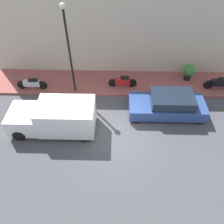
% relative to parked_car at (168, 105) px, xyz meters
% --- Properties ---
extents(ground_plane, '(60.00, 60.00, 0.00)m').
position_rel_parked_car_xyz_m(ground_plane, '(-1.70, 2.98, -0.65)').
color(ground_plane, '#47474C').
extents(sidewalk, '(2.65, 16.90, 0.15)m').
position_rel_parked_car_xyz_m(sidewalk, '(2.73, 2.98, -0.58)').
color(sidewalk, '#934C47').
rests_on(sidewalk, ground_plane).
extents(building_facade, '(0.30, 16.90, 6.17)m').
position_rel_parked_car_xyz_m(building_facade, '(4.20, 2.98, 2.44)').
color(building_facade, beige).
rests_on(building_facade, ground_plane).
extents(parked_car, '(1.82, 4.32, 1.36)m').
position_rel_parked_car_xyz_m(parked_car, '(0.00, 0.00, 0.00)').
color(parked_car, '#2D4784').
rests_on(parked_car, ground_plane).
extents(delivery_van, '(1.85, 4.47, 1.74)m').
position_rel_parked_car_xyz_m(delivery_van, '(-1.36, 6.21, 0.24)').
color(delivery_van, white).
rests_on(delivery_van, ground_plane).
extents(motorcycle_black, '(0.30, 2.03, 0.82)m').
position_rel_parked_car_xyz_m(motorcycle_black, '(2.18, -3.69, -0.05)').
color(motorcycle_black, black).
rests_on(motorcycle_black, sidewalk).
extents(motorcycle_red, '(0.30, 1.84, 0.76)m').
position_rel_parked_car_xyz_m(motorcycle_red, '(2.27, 2.55, -0.09)').
color(motorcycle_red, '#B21E1E').
rests_on(motorcycle_red, sidewalk).
extents(scooter_silver, '(0.30, 1.95, 0.74)m').
position_rel_parked_car_xyz_m(scooter_silver, '(1.90, 8.40, -0.10)').
color(scooter_silver, '#B7B7BF').
rests_on(scooter_silver, sidewalk).
extents(streetlamp, '(0.31, 0.31, 5.38)m').
position_rel_parked_car_xyz_m(streetlamp, '(1.80, 5.63, 2.81)').
color(streetlamp, black).
rests_on(streetlamp, sidewalk).
extents(potted_plant, '(0.80, 0.80, 1.13)m').
position_rel_parked_car_xyz_m(potted_plant, '(3.16, -1.88, 0.16)').
color(potted_plant, black).
rests_on(potted_plant, sidewalk).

